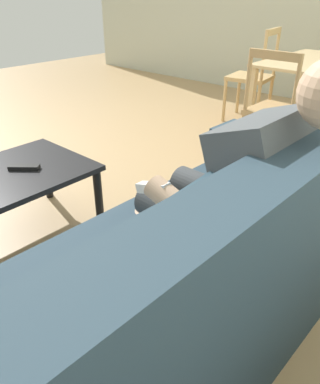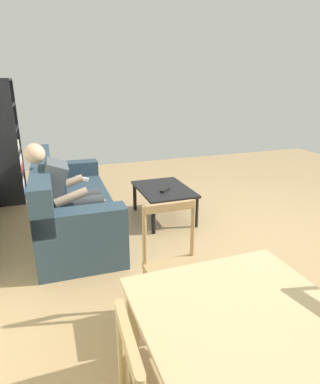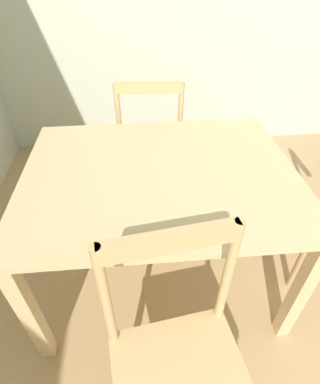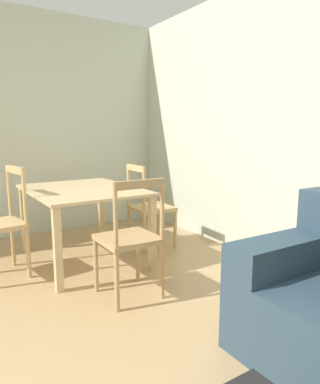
{
  "view_description": "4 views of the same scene",
  "coord_description": "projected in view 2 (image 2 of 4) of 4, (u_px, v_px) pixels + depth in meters",
  "views": [
    {
      "loc": [
        1.78,
        2.75,
        1.32
      ],
      "look_at": [
        1.0,
        2.05,
        0.74
      ],
      "focal_mm": 34.59,
      "sensor_mm": 36.0,
      "label": 1
    },
    {
      "loc": [
        -2.85,
        2.34,
        1.77
      ],
      "look_at": [
        -0.46,
        1.48,
        0.9
      ],
      "focal_mm": 30.9,
      "sensor_mm": 36.0,
      "label": 2
    },
    {
      "loc": [
        -2.01,
        0.43,
        1.53
      ],
      "look_at": [
        -1.91,
        1.53,
        0.6
      ],
      "focal_mm": 27.96,
      "sensor_mm": 36.0,
      "label": 3
    },
    {
      "loc": [
        1.32,
        0.31,
        1.26
      ],
      "look_at": [
        -0.46,
        1.48,
        0.9
      ],
      "focal_mm": 32.99,
      "sensor_mm": 36.0,
      "label": 4
    }
  ],
  "objects": [
    {
      "name": "dining_chair_facing_couch",
      "position": [
        177.0,
        272.0,
        2.37
      ],
      "size": [
        0.42,
        0.42,
        0.93
      ],
      "color": "tan",
      "rests_on": "ground_plane"
    },
    {
      "name": "tv_remote",
      "position": [
        165.0,
        190.0,
        4.22
      ],
      "size": [
        0.15,
        0.16,
        0.02
      ],
      "primitive_type": "cube",
      "rotation": [
        0.0,
        0.0,
        0.71
      ],
      "color": "black",
      "rests_on": "coffee_table"
    },
    {
      "name": "couch",
      "position": [
        69.0,
        206.0,
        3.97
      ],
      "size": [
        2.19,
        0.91,
        0.9
      ],
      "color": "#2D4251",
      "rests_on": "ground_plane"
    },
    {
      "name": "person_lounging",
      "position": [
        66.0,
        193.0,
        3.57
      ],
      "size": [
        0.6,
        0.96,
        1.16
      ],
      "color": "#4C5156",
      "rests_on": "ground_plane"
    },
    {
      "name": "bookshelf",
      "position": [
        7.0,
        155.0,
        5.04
      ],
      "size": [
        0.87,
        0.36,
        1.79
      ],
      "color": "black",
      "rests_on": "ground_plane"
    },
    {
      "name": "ground_plane",
      "position": [
        265.0,
        239.0,
        3.86
      ],
      "size": [
        8.4,
        8.4,
        0.0
      ],
      "primitive_type": "plane",
      "color": "tan"
    },
    {
      "name": "coffee_table",
      "position": [
        164.0,
        192.0,
        4.34
      ],
      "size": [
        0.9,
        0.65,
        0.42
      ],
      "color": "black",
      "rests_on": "ground_plane"
    },
    {
      "name": "dining_table",
      "position": [
        260.0,
        352.0,
        1.47
      ],
      "size": [
        1.25,
        0.98,
        0.72
      ],
      "color": "#D1B27F",
      "rests_on": "ground_plane"
    }
  ]
}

